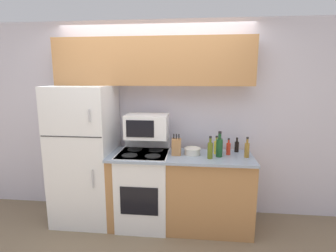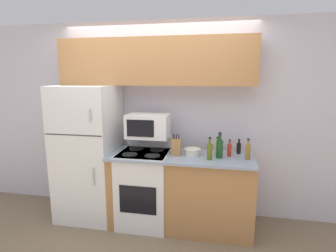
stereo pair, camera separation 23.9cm
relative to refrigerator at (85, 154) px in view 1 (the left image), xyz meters
The scene contains 15 objects.
ground_plane 1.26m from the refrigerator, 22.01° to the right, with size 12.00×12.00×0.00m, color #7F6B51.
wall_back 1.02m from the refrigerator, 24.02° to the left, with size 8.00×0.05×2.55m.
lower_cabinets 1.29m from the refrigerator, ahead, with size 1.70×0.61×0.92m.
refrigerator is the anchor object (origin of this frame).
upper_cabinets 1.45m from the refrigerator, 13.17° to the left, with size 2.44×0.31×0.57m.
stove 0.86m from the refrigerator, ahead, with size 0.61×0.60×1.09m.
microwave 0.88m from the refrigerator, ahead, with size 0.51×0.35×0.29m.
knife_block 1.18m from the refrigerator, ahead, with size 0.11×0.10×0.26m.
bowl 1.36m from the refrigerator, ahead, with size 0.20×0.20×0.08m.
bottle_hot_sauce 1.79m from the refrigerator, ahead, with size 0.05×0.05×0.20m.
bottle_cooking_spray 1.65m from the refrigerator, ahead, with size 0.06×0.06×0.22m.
bottle_soy_sauce 1.91m from the refrigerator, ahead, with size 0.05×0.05×0.18m.
bottle_wine_green 1.68m from the refrigerator, ahead, with size 0.08×0.08×0.30m.
bottle_olive_oil 1.58m from the refrigerator, ahead, with size 0.06×0.06×0.26m.
bottle_vinegar 1.99m from the refrigerator, ahead, with size 0.06×0.06×0.24m.
Camera 1 is at (0.54, -2.73, 1.85)m, focal length 28.00 mm.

